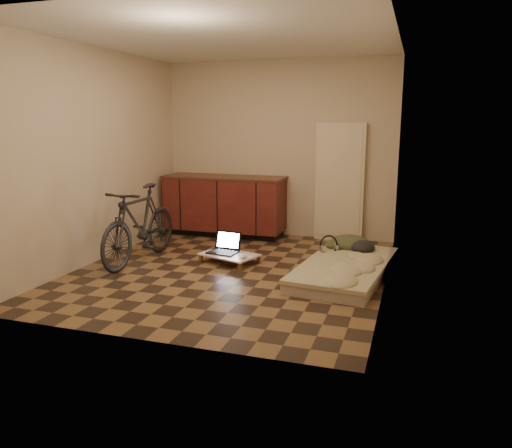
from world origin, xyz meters
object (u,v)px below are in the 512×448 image
(bicycle, at_px, (139,221))
(futon, at_px, (345,269))
(lap_desk, at_px, (230,255))
(laptop, at_px, (225,248))

(bicycle, height_order, futon, bicycle)
(bicycle, xyz_separation_m, lap_desk, (1.06, 0.30, -0.43))
(lap_desk, height_order, laptop, laptop)
(futon, height_order, laptop, laptop)
(bicycle, bearing_deg, lap_desk, 17.58)
(bicycle, height_order, lap_desk, bicycle)
(futon, bearing_deg, laptop, -179.07)
(laptop, bearing_deg, bicycle, -152.21)
(futon, relative_size, lap_desk, 2.47)
(lap_desk, distance_m, laptop, 0.14)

